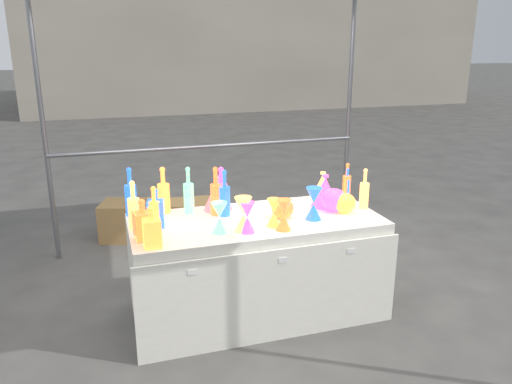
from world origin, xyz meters
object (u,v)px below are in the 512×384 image
object	(u,v)px
globe_0	(345,204)
lampshade_0	(218,193)
display_table	(256,266)
cardboard_box_closed	(128,220)
hourglass_0	(284,215)
bottle_0	(163,190)
decanter_0	(152,226)

from	to	relation	value
globe_0	lampshade_0	world-z (taller)	lampshade_0
display_table	lampshade_0	bearing A→B (deg)	126.34
cardboard_box_closed	hourglass_0	bearing A→B (deg)	-48.14
cardboard_box_closed	globe_0	world-z (taller)	globe_0
display_table	bottle_0	bearing A→B (deg)	150.67
decanter_0	lampshade_0	bearing A→B (deg)	47.25
globe_0	decanter_0	bearing A→B (deg)	-170.74
lampshade_0	display_table	bearing A→B (deg)	-75.07
decanter_0	hourglass_0	xyz separation A→B (m)	(0.88, 0.03, -0.03)
hourglass_0	lampshade_0	distance (m)	0.64
globe_0	hourglass_0	bearing A→B (deg)	-159.81
cardboard_box_closed	lampshade_0	distance (m)	1.79
bottle_0	decanter_0	world-z (taller)	bottle_0
hourglass_0	globe_0	xyz separation A→B (m)	(0.56, 0.21, -0.04)
globe_0	cardboard_box_closed	bearing A→B (deg)	128.32
bottle_0	globe_0	distance (m)	1.35
lampshade_0	bottle_0	bearing A→B (deg)	150.76
display_table	bottle_0	distance (m)	0.89
decanter_0	hourglass_0	distance (m)	0.88
bottle_0	lampshade_0	size ratio (longest dim) A/B	1.34
globe_0	lampshade_0	xyz separation A→B (m)	(-0.89, 0.35, 0.06)
hourglass_0	bottle_0	bearing A→B (deg)	139.75
display_table	globe_0	distance (m)	0.81
cardboard_box_closed	lampshade_0	bearing A→B (deg)	-50.52
hourglass_0	lampshade_0	size ratio (longest dim) A/B	0.82
cardboard_box_closed	lampshade_0	xyz separation A→B (m)	(0.61, -1.54, 0.69)
decanter_0	globe_0	bearing A→B (deg)	10.17
bottle_0	hourglass_0	xyz separation A→B (m)	(0.72, -0.61, -0.07)
globe_0	lampshade_0	bearing A→B (deg)	158.51
cardboard_box_closed	globe_0	xyz separation A→B (m)	(1.49, -1.89, 0.62)
bottle_0	lampshade_0	world-z (taller)	bottle_0
display_table	globe_0	xyz separation A→B (m)	(0.67, -0.06, 0.44)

